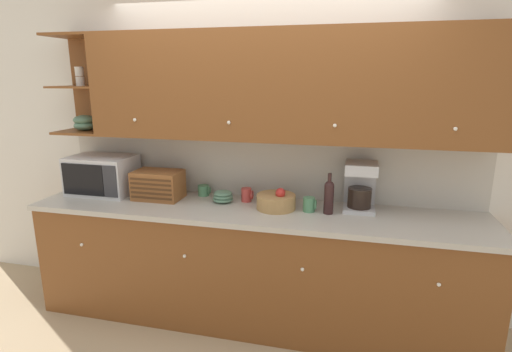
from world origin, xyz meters
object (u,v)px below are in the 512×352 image
object	(u,v)px
bread_box	(158,185)
fruit_basket	(276,201)
mug_patterned_third	(247,195)
wine_bottle	(329,196)
microwave	(102,175)
mug_blue_second	(204,190)
coffee_maker	(360,186)
mug	(309,204)
bowl_stack_on_counter	(223,196)

from	to	relation	value
bread_box	fruit_basket	world-z (taller)	bread_box
mug_patterned_third	fruit_basket	distance (m)	0.29
wine_bottle	microwave	bearing A→B (deg)	177.97
bread_box	mug_blue_second	bearing A→B (deg)	27.28
wine_bottle	coffee_maker	size ratio (longest dim) A/B	0.83
mug_blue_second	mug	distance (m)	0.93
mug_blue_second	coffee_maker	size ratio (longest dim) A/B	0.28
fruit_basket	coffee_maker	world-z (taller)	coffee_maker
bread_box	wine_bottle	bearing A→B (deg)	-1.71
microwave	bowl_stack_on_counter	xyz separation A→B (m)	(1.07, 0.01, -0.12)
bread_box	bowl_stack_on_counter	size ratio (longest dim) A/B	2.30
microwave	mug_blue_second	xyz separation A→B (m)	(0.86, 0.14, -0.12)
bowl_stack_on_counter	mug	distance (m)	0.70
bowl_stack_on_counter	mug	size ratio (longest dim) A/B	1.53
bowl_stack_on_counter	wine_bottle	world-z (taller)	wine_bottle
bread_box	mug_patterned_third	distance (m)	0.73
wine_bottle	coffee_maker	distance (m)	0.27
bowl_stack_on_counter	mug_patterned_third	world-z (taller)	mug_patterned_third
bread_box	mug	xyz separation A→B (m)	(1.24, -0.03, -0.06)
bread_box	microwave	bearing A→B (deg)	177.13
bread_box	wine_bottle	size ratio (longest dim) A/B	1.26
bowl_stack_on_counter	coffee_maker	world-z (taller)	coffee_maker
fruit_basket	wine_bottle	world-z (taller)	wine_bottle
mug_patterned_third	wine_bottle	size ratio (longest dim) A/B	0.36
bread_box	mug_patterned_third	size ratio (longest dim) A/B	3.50
wine_bottle	bowl_stack_on_counter	bearing A→B (deg)	174.54
mug_blue_second	bowl_stack_on_counter	world-z (taller)	bowl_stack_on_counter
microwave	mug	size ratio (longest dim) A/B	4.90
mug_patterned_third	microwave	bearing A→B (deg)	-176.70
mug_patterned_third	mug_blue_second	bearing A→B (deg)	169.88
mug_patterned_third	wine_bottle	world-z (taller)	wine_bottle
fruit_basket	coffee_maker	xyz separation A→B (m)	(0.61, 0.14, 0.13)
mug	coffee_maker	xyz separation A→B (m)	(0.36, 0.15, 0.13)
microwave	bowl_stack_on_counter	world-z (taller)	microwave
bowl_stack_on_counter	wine_bottle	distance (m)	0.85
mug_patterned_third	mug	size ratio (longest dim) A/B	1.00
mug	bread_box	bearing A→B (deg)	178.62
mug	wine_bottle	bearing A→B (deg)	-4.63
bowl_stack_on_counter	fruit_basket	world-z (taller)	fruit_basket
fruit_basket	mug_patterned_third	bearing A→B (deg)	154.97
bread_box	mug_blue_second	xyz separation A→B (m)	(0.33, 0.17, -0.07)
wine_bottle	coffee_maker	bearing A→B (deg)	35.76
fruit_basket	coffee_maker	size ratio (longest dim) A/B	0.81
microwave	mug_patterned_third	size ratio (longest dim) A/B	4.88
bowl_stack_on_counter	mug_patterned_third	bearing A→B (deg)	18.28
fruit_basket	coffee_maker	bearing A→B (deg)	12.96
fruit_basket	wine_bottle	xyz separation A→B (m)	(0.39, -0.02, 0.08)
microwave	bowl_stack_on_counter	size ratio (longest dim) A/B	3.21
bread_box	mug_blue_second	distance (m)	0.38
microwave	bread_box	distance (m)	0.53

